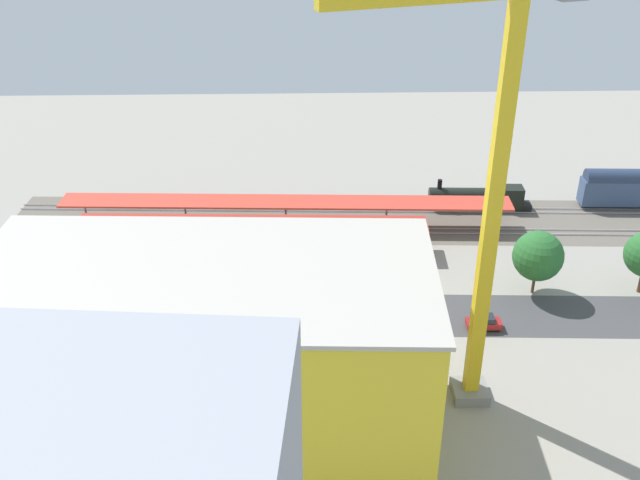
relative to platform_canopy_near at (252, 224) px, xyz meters
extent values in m
plane|color=gray|center=(-14.58, 10.39, -4.20)|extent=(164.54, 164.54, 0.00)
cube|color=#665E54|center=(-14.58, -8.89, -4.20)|extent=(103.40, 19.55, 0.01)
cube|color=#424244|center=(-14.58, 16.00, -4.20)|extent=(103.13, 13.57, 0.01)
cube|color=#9E9EA8|center=(-14.58, -13.10, -4.02)|extent=(102.74, 4.69, 0.12)
cube|color=#9E9EA8|center=(-14.58, -11.66, -4.02)|extent=(102.74, 4.69, 0.12)
cube|color=#9E9EA8|center=(-14.58, -6.11, -4.02)|extent=(102.74, 4.69, 0.12)
cube|color=#9E9EA8|center=(-14.58, -4.67, -4.02)|extent=(102.74, 4.69, 0.12)
cube|color=#A82D23|center=(0.00, 0.00, 0.03)|extent=(48.40, 7.18, 0.41)
cylinder|color=slate|center=(-21.68, 0.97, -2.19)|extent=(0.30, 0.30, 4.03)
cylinder|color=slate|center=(-7.23, 0.32, -2.19)|extent=(0.30, 0.30, 4.03)
cylinder|color=slate|center=(7.23, -0.32, -2.19)|extent=(0.30, 0.30, 4.03)
cylinder|color=slate|center=(21.68, -0.97, -2.19)|extent=(0.30, 0.30, 4.03)
cube|color=#C63D2D|center=(-4.56, -7.28, -0.21)|extent=(66.08, 7.58, 0.30)
cylinder|color=slate|center=(-34.20, -5.96, -2.28)|extent=(0.30, 0.30, 3.84)
cylinder|color=slate|center=(-19.38, -6.62, -2.28)|extent=(0.30, 0.30, 3.84)
cylinder|color=slate|center=(-4.56, -7.28, -2.28)|extent=(0.30, 0.30, 3.84)
cylinder|color=slate|center=(10.26, -7.94, -2.28)|extent=(0.30, 0.30, 3.84)
cylinder|color=slate|center=(25.09, -8.60, -2.28)|extent=(0.30, 0.30, 3.84)
cube|color=black|center=(-34.55, -12.38, -3.70)|extent=(15.90, 2.90, 1.00)
cylinder|color=black|center=(-33.11, -12.45, -1.98)|extent=(13.04, 3.01, 2.44)
cube|color=black|center=(-39.57, -12.16, -2.37)|extent=(2.99, 2.76, 3.68)
cylinder|color=black|center=(-28.14, -12.67, -0.06)|extent=(0.70, 0.70, 1.40)
cube|color=black|center=(-58.68, -12.38, -3.90)|extent=(15.23, 3.02, 0.60)
cube|color=#384C72|center=(-58.68, -12.38, -1.60)|extent=(16.94, 3.68, 4.00)
cylinder|color=#273550|center=(-58.68, -12.38, 0.64)|extent=(16.27, 3.65, 2.94)
cube|color=black|center=(-28.11, 19.30, -4.05)|extent=(3.42, 1.71, 0.30)
cube|color=maroon|center=(-28.11, 19.30, -3.52)|extent=(4.07, 1.79, 0.77)
cube|color=#1E2328|center=(-28.11, 19.30, -2.82)|extent=(2.28, 1.57, 0.62)
cube|color=black|center=(-21.40, 19.24, -4.05)|extent=(3.49, 1.76, 0.30)
cube|color=maroon|center=(-21.40, 19.24, -3.54)|extent=(4.15, 1.84, 0.72)
cube|color=#1E2328|center=(-21.40, 19.24, -2.84)|extent=(2.34, 1.59, 0.68)
cube|color=black|center=(-14.41, 19.15, -4.05)|extent=(3.73, 1.67, 0.30)
cube|color=navy|center=(-14.41, 19.15, -3.48)|extent=(4.44, 1.74, 0.85)
cube|color=#1E2328|center=(-14.41, 19.15, -2.74)|extent=(2.49, 1.52, 0.62)
cube|color=black|center=(-6.96, 19.64, -4.05)|extent=(3.76, 1.75, 0.30)
cube|color=black|center=(-6.96, 19.64, -3.46)|extent=(4.48, 1.83, 0.89)
cube|color=#1E2328|center=(-6.96, 19.64, -2.70)|extent=(2.51, 1.59, 0.62)
cube|color=black|center=(-0.20, 19.48, -4.05)|extent=(3.88, 1.81, 0.30)
cube|color=#474C51|center=(-0.20, 19.48, -3.55)|extent=(4.61, 1.91, 0.72)
cube|color=#1E2328|center=(-0.20, 19.48, -2.92)|extent=(2.60, 1.62, 0.54)
cube|color=black|center=(6.63, 19.62, -4.05)|extent=(3.94, 1.92, 0.30)
cube|color=black|center=(6.63, 19.62, -3.49)|extent=(4.68, 2.04, 0.82)
cube|color=#1E2328|center=(6.63, 19.62, -2.78)|extent=(2.65, 1.71, 0.60)
cube|color=yellow|center=(1.79, 35.53, 4.67)|extent=(40.96, 21.83, 17.75)
cube|color=#B7B2A8|center=(1.79, 35.53, 13.75)|extent=(41.58, 22.45, 0.40)
cube|color=gray|center=(-24.03, 31.14, -3.60)|extent=(3.60, 3.60, 1.20)
cube|color=yellow|center=(-24.03, 31.14, 15.75)|extent=(1.40, 1.40, 39.91)
cube|color=black|center=(7.05, 19.59, -3.95)|extent=(8.39, 2.60, 0.50)
cube|color=silver|center=(6.02, 19.65, -2.28)|extent=(6.34, 2.73, 2.85)
cube|color=#334C8C|center=(10.16, 19.42, -2.54)|extent=(2.19, 2.50, 2.33)
cube|color=black|center=(4.70, 20.78, -3.95)|extent=(9.41, 3.48, 0.50)
cube|color=silver|center=(3.61, 20.92, -2.33)|extent=(7.26, 3.46, 2.76)
cube|color=maroon|center=(8.16, 20.34, -2.53)|extent=(2.51, 2.85, 2.34)
cube|color=black|center=(11.45, 19.57, -3.95)|extent=(10.44, 3.33, 0.50)
cube|color=silver|center=(10.28, 19.71, -2.20)|extent=(8.12, 3.29, 3.01)
cube|color=silver|center=(15.37, 19.12, -2.50)|extent=(2.62, 2.65, 2.40)
cylinder|color=brown|center=(-36.09, 11.71, -2.63)|extent=(0.38, 0.38, 3.15)
sphere|color=#28662D|center=(-36.09, 11.71, 1.15)|extent=(6.31, 6.31, 6.31)
cylinder|color=brown|center=(-1.81, 11.50, -2.61)|extent=(0.38, 0.38, 3.19)
sphere|color=#2D7233|center=(-1.81, 11.50, 0.40)|extent=(4.06, 4.06, 4.06)
cylinder|color=brown|center=(19.21, 10.01, -2.75)|extent=(0.37, 0.37, 2.91)
sphere|color=#38843D|center=(19.21, 10.01, 0.62)|extent=(5.46, 5.46, 5.46)
cylinder|color=#333333|center=(-6.50, 11.71, -1.46)|extent=(0.16, 0.16, 5.48)
cube|color=black|center=(-6.50, 11.71, 1.73)|extent=(0.36, 0.36, 0.90)
sphere|color=green|center=(-6.28, 11.71, 1.73)|extent=(0.20, 0.20, 0.20)
camera|label=1|loc=(-6.97, 89.56, 46.58)|focal=41.24mm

